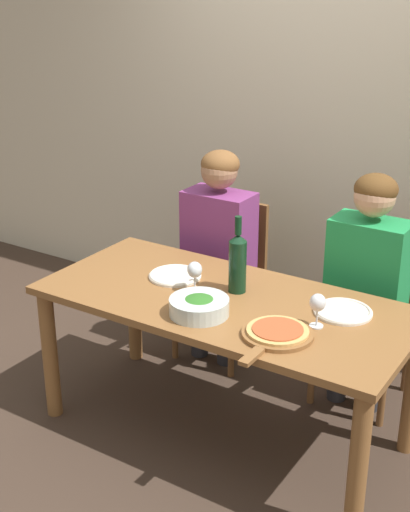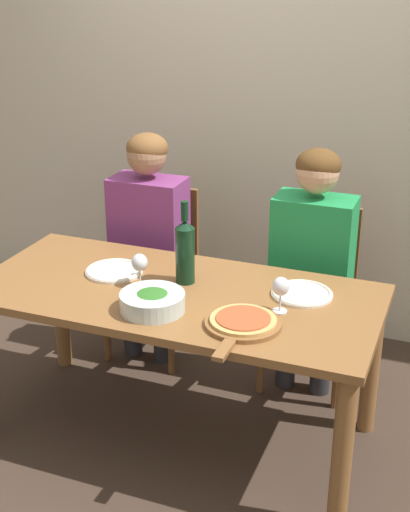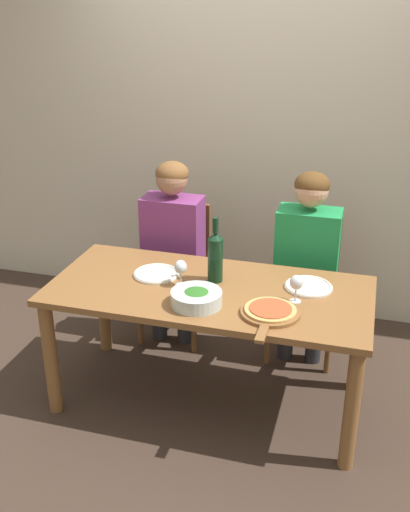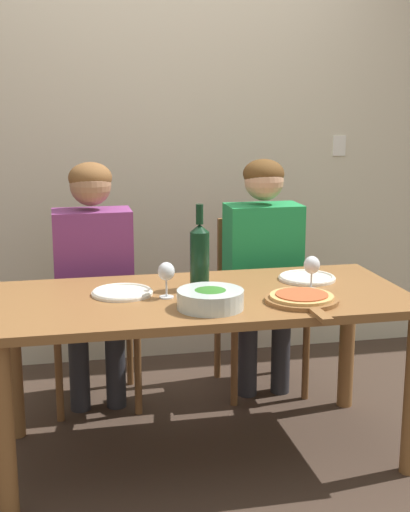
# 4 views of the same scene
# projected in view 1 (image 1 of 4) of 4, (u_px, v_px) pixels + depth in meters

# --- Properties ---
(ground_plane) EXTENTS (40.00, 40.00, 0.00)m
(ground_plane) POSITION_uv_depth(u_px,v_px,m) (223.00, 430.00, 3.54)
(ground_plane) COLOR #3D2D23
(back_wall) EXTENTS (10.00, 0.06, 2.70)m
(back_wall) POSITION_uv_depth(u_px,v_px,m) (342.00, 117.00, 4.03)
(back_wall) COLOR beige
(back_wall) RESTS_ON ground
(dining_table) EXTENTS (1.74, 0.80, 0.72)m
(dining_table) POSITION_uv_depth(u_px,v_px,m) (225.00, 319.00, 3.31)
(dining_table) COLOR brown
(dining_table) RESTS_ON ground
(chair_left) EXTENTS (0.42, 0.42, 0.90)m
(chair_left) POSITION_uv_depth(u_px,v_px,m) (227.00, 272.00, 4.13)
(chair_left) COLOR brown
(chair_left) RESTS_ON ground
(chair_right) EXTENTS (0.42, 0.42, 0.90)m
(chair_right) POSITION_uv_depth(u_px,v_px,m) (370.00, 308.00, 3.69)
(chair_right) COLOR brown
(chair_right) RESTS_ON ground
(person_woman) EXTENTS (0.47, 0.51, 1.23)m
(person_woman) POSITION_uv_depth(u_px,v_px,m) (217.00, 238.00, 3.95)
(person_woman) COLOR #28282D
(person_woman) RESTS_ON ground
(person_man) EXTENTS (0.47, 0.51, 1.23)m
(person_man) POSITION_uv_depth(u_px,v_px,m) (367.00, 271.00, 3.51)
(person_man) COLOR #28282D
(person_man) RESTS_ON ground
(wine_bottle) EXTENTS (0.08, 0.08, 0.37)m
(wine_bottle) POSITION_uv_depth(u_px,v_px,m) (238.00, 262.00, 3.29)
(wine_bottle) COLOR black
(wine_bottle) RESTS_ON dining_table
(broccoli_bowl) EXTENTS (0.26, 0.26, 0.08)m
(broccoli_bowl) POSITION_uv_depth(u_px,v_px,m) (199.00, 306.00, 3.10)
(broccoli_bowl) COLOR silver
(broccoli_bowl) RESTS_ON dining_table
(dinner_plate_left) EXTENTS (0.26, 0.26, 0.02)m
(dinner_plate_left) POSITION_uv_depth(u_px,v_px,m) (175.00, 275.00, 3.49)
(dinner_plate_left) COLOR silver
(dinner_plate_left) RESTS_ON dining_table
(dinner_plate_right) EXTENTS (0.26, 0.26, 0.02)m
(dinner_plate_right) POSITION_uv_depth(u_px,v_px,m) (343.00, 311.00, 3.12)
(dinner_plate_right) COLOR silver
(dinner_plate_right) RESTS_ON dining_table
(pizza_on_board) EXTENTS (0.30, 0.44, 0.04)m
(pizza_on_board) POSITION_uv_depth(u_px,v_px,m) (277.00, 333.00, 2.92)
(pizza_on_board) COLOR brown
(pizza_on_board) RESTS_ON dining_table
(wine_glass_left) EXTENTS (0.07, 0.07, 0.15)m
(wine_glass_left) POSITION_uv_depth(u_px,v_px,m) (195.00, 271.00, 3.29)
(wine_glass_left) COLOR silver
(wine_glass_left) RESTS_ON dining_table
(wine_glass_right) EXTENTS (0.07, 0.07, 0.15)m
(wine_glass_right) POSITION_uv_depth(u_px,v_px,m) (318.00, 304.00, 2.97)
(wine_glass_right) COLOR silver
(wine_glass_right) RESTS_ON dining_table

